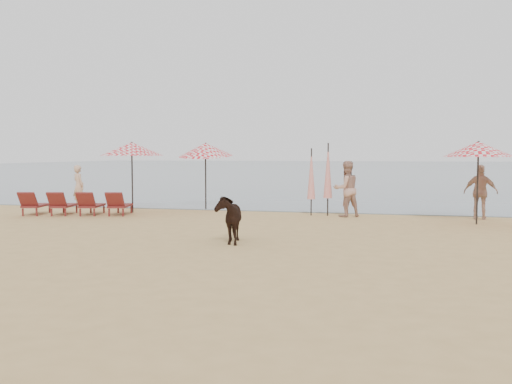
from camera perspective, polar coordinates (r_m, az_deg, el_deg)
ground at (r=12.09m, az=-5.69°, el=-6.78°), size 120.00×120.00×0.00m
sea at (r=91.32m, az=11.29°, el=2.42°), size 160.00×140.00×0.06m
lounger_cluster_left at (r=21.57m, az=-17.54°, el=-1.14°), size 3.96×2.32×0.59m
umbrella_open_left_a at (r=21.91m, az=-12.32°, el=4.22°), size 2.34×2.34×2.67m
umbrella_open_left_b at (r=22.78m, az=-5.07°, el=4.24°), size 2.16×2.20×2.75m
umbrella_open_right at (r=19.13m, az=21.35°, el=4.00°), size 2.15×2.15×2.62m
umbrella_closed_left at (r=20.50m, az=7.21°, el=2.09°), size 0.32×0.32×2.61m
umbrella_closed_right at (r=20.54m, az=5.56°, el=1.78°), size 0.29×0.29×2.41m
cow at (r=14.25m, az=-2.79°, el=-2.64°), size 1.04×1.58×1.23m
beachgoer_left at (r=24.82m, az=-17.32°, el=0.57°), size 0.76×0.70×1.75m
beachgoer_right_a at (r=20.30m, az=9.02°, el=0.31°), size 1.21×1.14×1.97m
beachgoer_right_b at (r=20.67m, az=21.55°, el=-0.01°), size 1.16×0.70×1.85m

